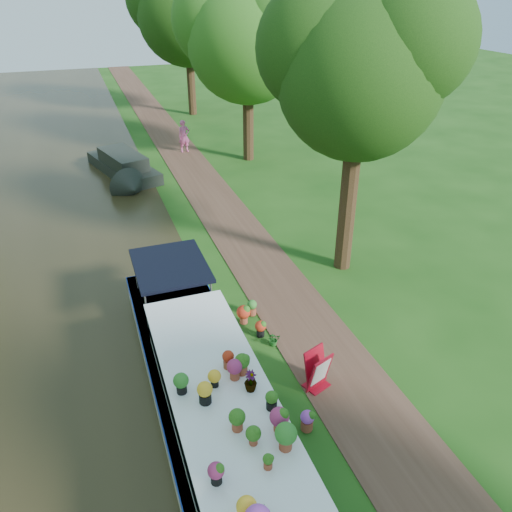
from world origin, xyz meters
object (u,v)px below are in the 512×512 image
Objects in this scene: plant_boat at (226,439)px; second_boat at (124,166)px; sandwich_board at (318,372)px; pedestrian_pink at (184,136)px.

second_boat is at bearing 89.78° from plant_boat.
pedestrian_pink is at bearing 66.23° from sandwich_board.
second_boat is 4.63m from pedestrian_pink.
plant_boat is at bearing -106.67° from second_boat.
second_boat reaches higher than sandwich_board.
pedestrian_pink is (3.68, 2.78, 0.43)m from second_boat.
sandwich_board is 0.57× the size of pedestrian_pink.
pedestrian_pink is at bearing 79.78° from plant_boat.
pedestrian_pink reaches higher than sandwich_board.
second_boat is 6.43× the size of sandwich_board.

